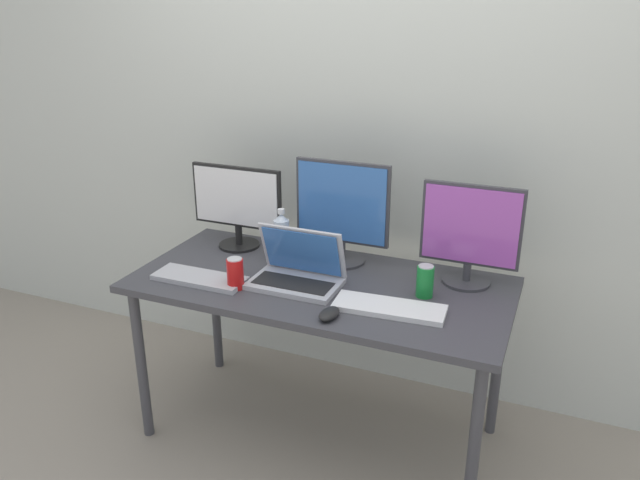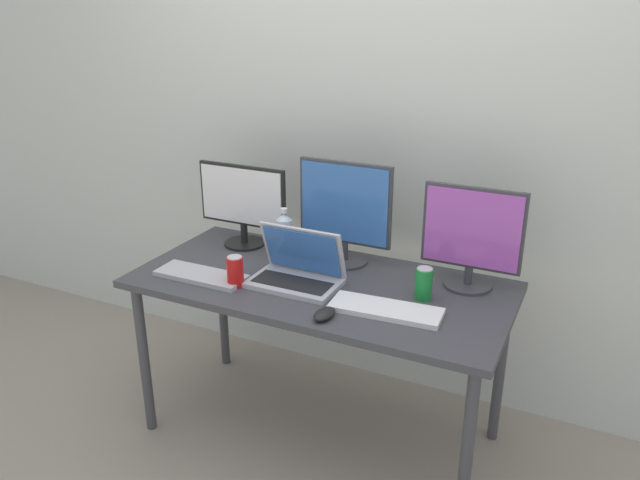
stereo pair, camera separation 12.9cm
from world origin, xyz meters
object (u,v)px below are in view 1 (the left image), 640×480
Objects in this scene: mouse_by_keyboard at (329,314)px; soda_can_near_keyboard at (425,281)px; keyboard_aux at (200,278)px; soda_can_by_laptop at (235,273)px; monitor_center at (342,210)px; water_bottle at (282,238)px; monitor_left at (237,204)px; keyboard_main at (389,308)px; monitor_right at (470,233)px; work_desk at (320,297)px; laptop_silver at (297,271)px.

mouse_by_keyboard is 0.87× the size of soda_can_near_keyboard.
soda_can_by_laptop is at bearing -2.06° from keyboard_aux.
keyboard_aux is at bearing -138.94° from monitor_center.
monitor_left is at bearing 161.50° from water_bottle.
mouse_by_keyboard is at bearing -146.56° from keyboard_main.
water_bottle is 0.66m from soda_can_near_keyboard.
monitor_right reaches higher than soda_can_near_keyboard.
monitor_center is at bearing 128.12° from keyboard_main.
keyboard_aux is 1.59× the size of water_bottle.
soda_can_near_keyboard is (-0.13, -0.18, -0.15)m from monitor_right.
water_bottle is 1.91× the size of soda_can_by_laptop.
monitor_right is at bearing 6.66° from water_bottle.
monitor_right is 0.27m from soda_can_near_keyboard.
monitor_center is (0.01, 0.22, 0.30)m from work_desk.
soda_can_by_laptop is at bearing -62.12° from monitor_left.
work_desk is at bearing 32.73° from soda_can_by_laptop.
monitor_left is at bearing 153.30° from keyboard_main.
monitor_right is 0.46m from keyboard_main.
work_desk is 13.87× the size of mouse_by_keyboard.
soda_can_near_keyboard is at bearing 4.57° from work_desk.
monitor_right is at bearing 55.00° from soda_can_near_keyboard.
monitor_center is 3.53× the size of soda_can_by_laptop.
monitor_left reaches higher than water_bottle.
keyboard_main is 0.62m from water_bottle.
monitor_right is at bearing 53.85° from keyboard_main.
mouse_by_keyboard reaches higher than keyboard_aux.
laptop_silver is 0.93× the size of keyboard_aux.
monitor_left is at bearing 117.88° from soda_can_by_laptop.
monitor_right reaches higher than soda_can_by_laptop.
mouse_by_keyboard is 0.44m from soda_can_by_laptop.
soda_can_near_keyboard reaches higher than mouse_by_keyboard.
laptop_silver is at bearing 18.00° from keyboard_aux.
keyboard_main is at bearing -11.08° from laptop_silver.
soda_can_near_keyboard is at bearing 53.61° from mouse_by_keyboard.
laptop_silver is (-0.08, -0.28, -0.18)m from monitor_center.
soda_can_by_laptop reaches higher than keyboard_aux.
mouse_by_keyboard reaches higher than keyboard_main.
water_bottle is 1.91× the size of soda_can_near_keyboard.
water_bottle reaches higher than soda_can_near_keyboard.
monitor_center is 0.54m from monitor_right.
water_bottle is (-0.77, -0.09, -0.10)m from monitor_right.
monitor_left is (-0.49, 0.21, 0.27)m from work_desk.
soda_can_by_laptop is (-0.29, -0.41, -0.17)m from monitor_center.
keyboard_main is (0.40, -0.08, -0.04)m from laptop_silver.
soda_can_by_laptop is at bearing -100.13° from water_bottle.
keyboard_main is 3.74× the size of mouse_by_keyboard.
keyboard_aux is (-0.46, -0.40, -0.22)m from monitor_center.
keyboard_aux is 3.04× the size of soda_can_near_keyboard.
keyboard_main is 1.70× the size of water_bottle.
soda_can_by_laptop is (-0.83, -0.40, -0.15)m from monitor_right.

